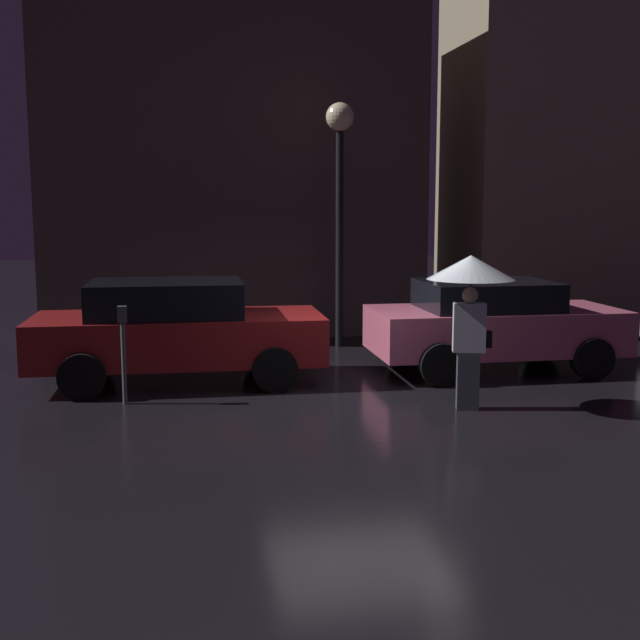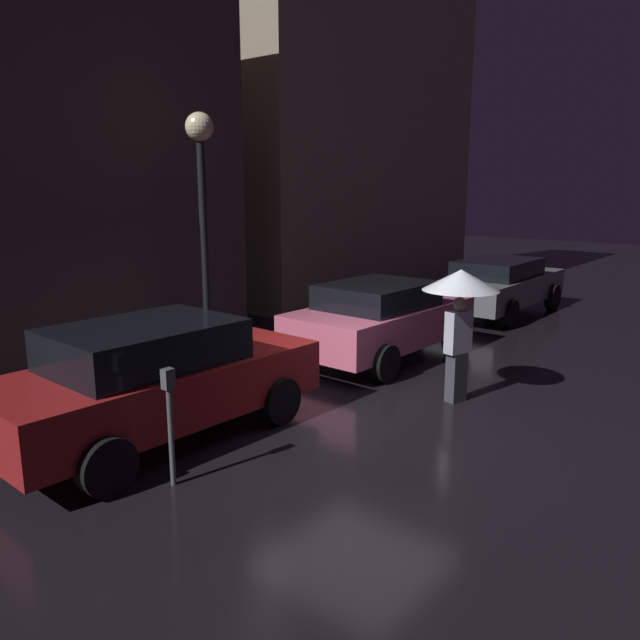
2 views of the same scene
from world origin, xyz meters
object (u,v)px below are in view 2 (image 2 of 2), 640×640
at_px(parked_car_grey, 499,284).
at_px(street_lamp_near, 201,174).
at_px(parked_car_pink, 381,318).
at_px(parked_car_red, 155,378).
at_px(pedestrian_with_umbrella, 460,295).
at_px(parking_meter, 170,414).

relative_size(parked_car_grey, street_lamp_near, 1.02).
bearing_deg(parked_car_grey, parked_car_pink, 179.36).
bearing_deg(parked_car_grey, street_lamp_near, 159.33).
xyz_separation_m(parked_car_red, pedestrian_with_umbrella, (3.70, -2.33, 0.84)).
height_order(parked_car_grey, pedestrian_with_umbrella, pedestrian_with_umbrella).
distance_m(pedestrian_with_umbrella, street_lamp_near, 5.23).
height_order(parked_car_grey, parking_meter, parked_car_grey).
bearing_deg(parked_car_red, parked_car_pink, 0.43).
distance_m(parked_car_pink, pedestrian_with_umbrella, 2.71).
bearing_deg(street_lamp_near, parking_meter, -134.71).
relative_size(parked_car_pink, pedestrian_with_umbrella, 1.96).
bearing_deg(street_lamp_near, parked_car_red, -139.97).
height_order(parked_car_red, pedestrian_with_umbrella, pedestrian_with_umbrella).
bearing_deg(parked_car_red, parked_car_grey, 1.14).
bearing_deg(parked_car_pink, parking_meter, -167.86).
xyz_separation_m(parked_car_pink, street_lamp_near, (-1.94, 2.65, 2.62)).
bearing_deg(parked_car_red, street_lamp_near, 41.65).
distance_m(parked_car_grey, street_lamp_near, 8.19).
xyz_separation_m(parked_car_pink, parked_car_grey, (5.35, 0.02, -0.02)).
bearing_deg(street_lamp_near, pedestrian_with_umbrella, -82.20).
height_order(pedestrian_with_umbrella, parking_meter, pedestrian_with_umbrella).
distance_m(parked_car_red, pedestrian_with_umbrella, 4.45).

